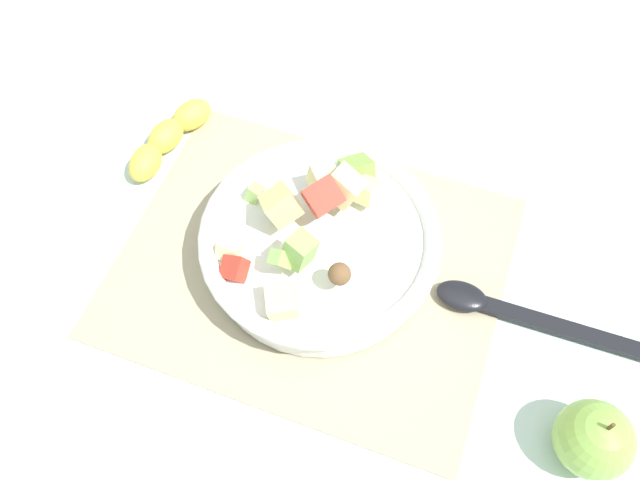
% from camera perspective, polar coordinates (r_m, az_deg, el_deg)
% --- Properties ---
extents(ground_plane, '(2.40, 2.40, 0.00)m').
position_cam_1_polar(ground_plane, '(0.76, -0.75, -2.27)').
color(ground_plane, silver).
extents(placemat, '(0.43, 0.35, 0.01)m').
position_cam_1_polar(placemat, '(0.76, -0.75, -2.16)').
color(placemat, tan).
rests_on(placemat, ground_plane).
extents(salad_bowl, '(0.27, 0.27, 0.10)m').
position_cam_1_polar(salad_bowl, '(0.73, -0.05, -0.12)').
color(salad_bowl, white).
rests_on(salad_bowl, placemat).
extents(serving_spoon, '(0.24, 0.04, 0.01)m').
position_cam_1_polar(serving_spoon, '(0.75, 15.98, -5.89)').
color(serving_spoon, black).
rests_on(serving_spoon, placemat).
extents(whole_apple, '(0.08, 0.08, 0.09)m').
position_cam_1_polar(whole_apple, '(0.70, 22.49, -15.57)').
color(whole_apple, '#8CB74C').
rests_on(whole_apple, ground_plane).
extents(banana_whole, '(0.07, 0.15, 0.04)m').
position_cam_1_polar(banana_whole, '(0.87, -12.94, 8.60)').
color(banana_whole, yellow).
rests_on(banana_whole, ground_plane).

